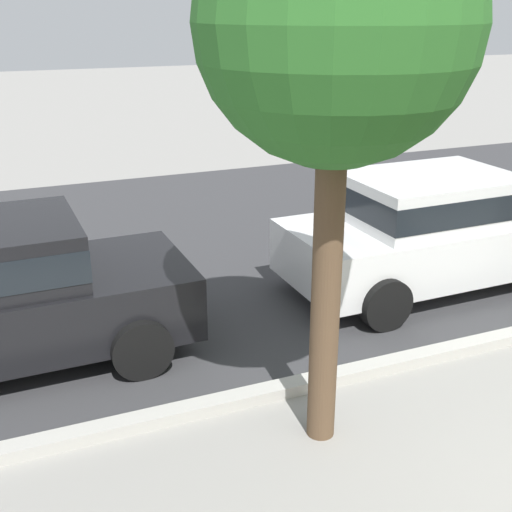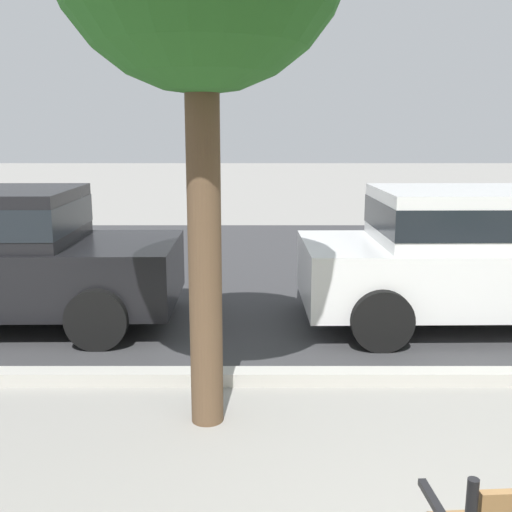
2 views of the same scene
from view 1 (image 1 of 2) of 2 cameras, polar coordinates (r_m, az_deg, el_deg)
name	(u,v)px [view 1 (image 1 of 2)]	position (r m, az deg, el deg)	size (l,w,h in m)	color
street_surface	(269,231)	(11.08, 1.18, 2.16)	(60.00, 9.00, 0.01)	#38383A
curb_stone	(439,353)	(7.43, 15.67, -8.16)	(60.00, 0.20, 0.12)	#B2AFA8
street_tree_near_bench	(337,27)	(4.93, 7.11, 19.21)	(2.09, 2.09, 4.52)	brown
parked_car_white	(433,227)	(8.98, 15.20, 2.46)	(4.13, 1.97, 1.56)	silver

